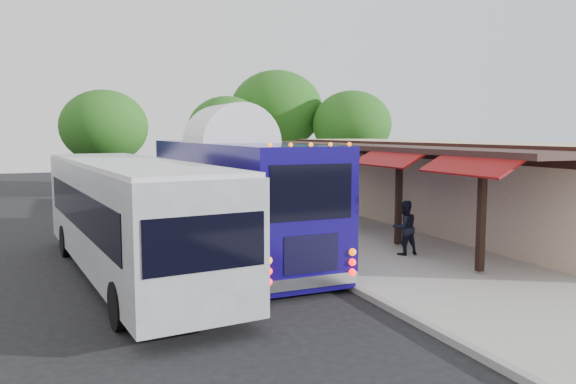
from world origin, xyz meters
name	(u,v)px	position (x,y,z in m)	size (l,w,h in m)	color
ground	(295,260)	(0.00, 0.00, 0.00)	(90.00, 90.00, 0.00)	black
sidewalk	(369,228)	(5.00, 4.00, 0.07)	(10.00, 40.00, 0.15)	#9E9B93
curb	(255,236)	(0.05, 4.00, 0.07)	(0.20, 40.00, 0.16)	gray
station_shelter	(438,182)	(8.38, 4.00, 1.85)	(8.15, 20.00, 3.60)	tan
coach_bus	(231,189)	(-1.45, 2.07, 2.10)	(2.98, 12.32, 3.91)	#12085E
city_bus	(129,213)	(-5.01, -0.12, 1.78)	(4.02, 12.19, 3.22)	gray
ped_a	(286,217)	(0.60, 2.23, 1.03)	(0.64, 0.42, 1.76)	black
ped_b	(405,228)	(3.25, -1.18, 1.01)	(0.83, 0.65, 1.71)	black
ped_c	(316,214)	(1.74, 2.21, 1.06)	(1.07, 0.45, 1.82)	black
ped_d	(329,206)	(3.40, 4.51, 0.98)	(1.07, 0.62, 1.66)	black
sign_board	(342,224)	(2.29, 1.26, 0.81)	(0.16, 0.43, 0.97)	black
tree_left	(227,130)	(2.97, 18.03, 4.15)	(4.86, 4.86, 6.23)	#382314
tree_mid	(277,110)	(7.58, 21.40, 5.56)	(6.51, 6.51, 8.33)	#382314
tree_right	(352,124)	(11.48, 17.51, 4.51)	(5.29, 5.29, 6.77)	#382314
tree_far	(104,127)	(-4.26, 18.59, 4.30)	(5.04, 5.04, 6.46)	#382314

